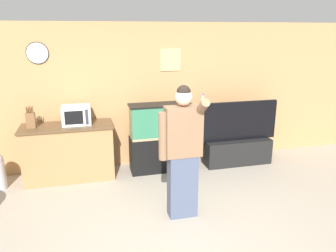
# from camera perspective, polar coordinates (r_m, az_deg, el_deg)

# --- Properties ---
(ground_plane) EXTENTS (18.00, 18.00, 0.00)m
(ground_plane) POSITION_cam_1_polar(r_m,az_deg,el_deg) (4.27, 3.01, -18.72)
(ground_plane) COLOR gray
(wall_back_paneled) EXTENTS (10.00, 0.08, 2.60)m
(wall_back_paneled) POSITION_cam_1_polar(r_m,az_deg,el_deg) (6.05, -3.89, 5.32)
(wall_back_paneled) COLOR #A87A4C
(wall_back_paneled) RESTS_ON ground_plane
(counter_island) EXTENTS (1.50, 0.62, 0.94)m
(counter_island) POSITION_cam_1_polar(r_m,az_deg,el_deg) (5.81, -16.85, -4.34)
(counter_island) COLOR olive
(counter_island) RESTS_ON ground_plane
(microwave) EXTENTS (0.46, 0.36, 0.31)m
(microwave) POSITION_cam_1_polar(r_m,az_deg,el_deg) (5.66, -15.67, 1.87)
(microwave) COLOR silver
(microwave) RESTS_ON counter_island
(knife_block) EXTENTS (0.14, 0.11, 0.36)m
(knife_block) POSITION_cam_1_polar(r_m,az_deg,el_deg) (5.68, -22.80, 1.00)
(knife_block) COLOR brown
(knife_block) RESTS_ON counter_island
(aquarium_on_stand) EXTENTS (1.09, 0.40, 1.23)m
(aquarium_on_stand) POSITION_cam_1_polar(r_m,az_deg,el_deg) (5.84, -1.31, -2.04)
(aquarium_on_stand) COLOR black
(aquarium_on_stand) RESTS_ON ground_plane
(tv_on_stand) EXTENTS (1.52, 0.40, 1.21)m
(tv_on_stand) POSITION_cam_1_polar(r_m,az_deg,el_deg) (6.35, 11.98, -3.32)
(tv_on_stand) COLOR black
(tv_on_stand) RESTS_ON ground_plane
(person_standing) EXTENTS (0.57, 0.43, 1.81)m
(person_standing) POSITION_cam_1_polar(r_m,az_deg,el_deg) (4.29, 2.50, -4.35)
(person_standing) COLOR #424C66
(person_standing) RESTS_ON ground_plane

